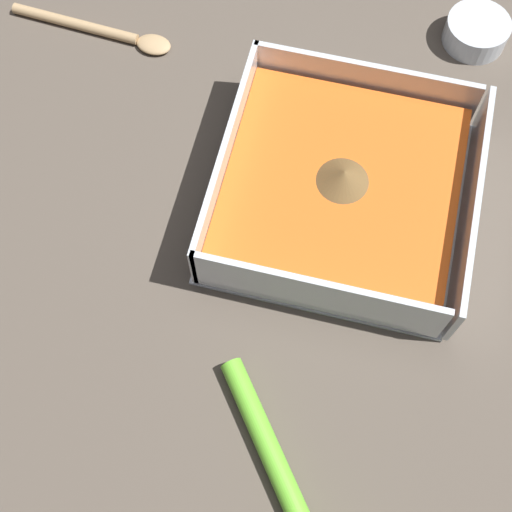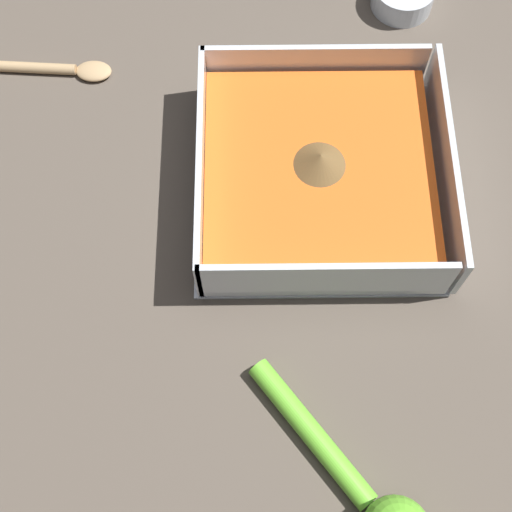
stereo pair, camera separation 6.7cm
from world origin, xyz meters
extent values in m
plane|color=brown|center=(0.00, 0.00, 0.00)|extent=(4.00, 4.00, 0.00)
cube|color=silver|center=(0.01, 0.00, 0.00)|extent=(0.25, 0.25, 0.01)
cube|color=silver|center=(0.01, 0.12, 0.04)|extent=(0.25, 0.01, 0.06)
cube|color=silver|center=(0.01, -0.13, 0.04)|extent=(0.25, 0.01, 0.06)
cube|color=silver|center=(0.14, 0.00, 0.04)|extent=(0.01, 0.24, 0.06)
cube|color=silver|center=(-0.11, 0.00, 0.04)|extent=(0.01, 0.24, 0.06)
cube|color=orange|center=(0.01, 0.00, 0.03)|extent=(0.23, 0.23, 0.04)
cone|color=brown|center=(0.01, 0.00, 0.05)|extent=(0.05, 0.05, 0.02)
cylinder|color=#6BC633|center=(-0.24, 0.02, 0.01)|extent=(0.13, 0.11, 0.02)
ellipsoid|color=tan|center=(0.16, 0.24, 0.01)|extent=(0.03, 0.04, 0.01)
cylinder|color=tan|center=(0.17, 0.34, 0.01)|extent=(0.02, 0.15, 0.01)
camera|label=1|loc=(-0.34, 0.00, 0.65)|focal=50.00mm
camera|label=2|loc=(-0.35, 0.07, 0.65)|focal=50.00mm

